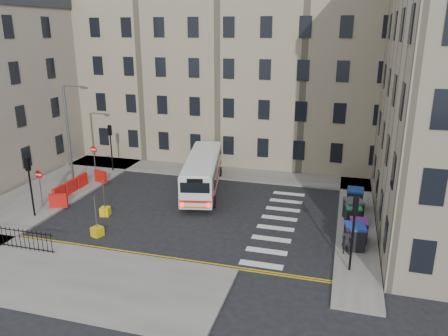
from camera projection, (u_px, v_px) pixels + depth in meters
The scene contains 22 objects.
ground at pixel (221, 214), 30.18m from camera, with size 120.00×120.00×0.00m, color black.
pavement_north at pixel (184, 170), 39.60m from camera, with size 36.00×3.20×0.15m, color slate.
pavement_east at pixel (356, 205), 31.50m from camera, with size 2.40×26.00×0.15m, color slate.
pavement_west at pixel (56, 189), 34.70m from camera, with size 6.00×22.00×0.15m, color slate.
pavement_sw at pixel (39, 272), 22.79m from camera, with size 20.00×6.00×0.15m, color slate.
terrace_north at pixel (197, 67), 43.63m from camera, with size 38.30×10.80×17.20m.
traffic_light_east at pixel (354, 222), 22.04m from camera, with size 0.28×0.22×4.10m.
traffic_light_nw at pixel (111, 141), 38.39m from camera, with size 0.28×0.22×4.10m.
traffic_light_sw at pixel (29, 178), 28.75m from camera, with size 0.28×0.22×4.10m.
streetlamp at pixel (68, 135), 34.08m from camera, with size 0.50×0.22×8.14m.
no_entry_north at pixel (94, 155), 36.92m from camera, with size 0.60×0.08×3.00m.
no_entry_south at pixel (40, 181), 30.50m from camera, with size 0.60×0.08×3.00m.
roadworks_barriers at pixel (75, 187), 33.51m from camera, with size 1.66×6.26×1.00m.
bus at pixel (203, 171), 34.18m from camera, with size 4.43×10.30×2.73m.
wheelie_bin_a at pixel (354, 236), 24.97m from camera, with size 1.31×1.45×1.42m.
wheelie_bin_b at pixel (358, 230), 25.91m from camera, with size 1.09×1.23×1.28m.
wheelie_bin_c at pixel (353, 215), 28.14m from camera, with size 1.08×1.21×1.22m.
wheelie_bin_d at pixel (353, 210), 28.76m from camera, with size 1.42×1.53×1.38m.
wheelie_bin_e at pixel (355, 198), 30.61m from camera, with size 1.18×1.34×1.42m.
pedestrian at pixel (347, 241), 24.26m from camera, with size 0.58×0.38×1.59m, color black.
bollard_yellow at pixel (105, 211), 29.85m from camera, with size 0.60×0.60×0.60m, color yellow.
bollard_chevron at pixel (97, 232), 26.87m from camera, with size 0.60×0.60×0.60m, color #C4A50B.
Camera 1 is at (7.76, -26.72, 12.12)m, focal length 35.00 mm.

